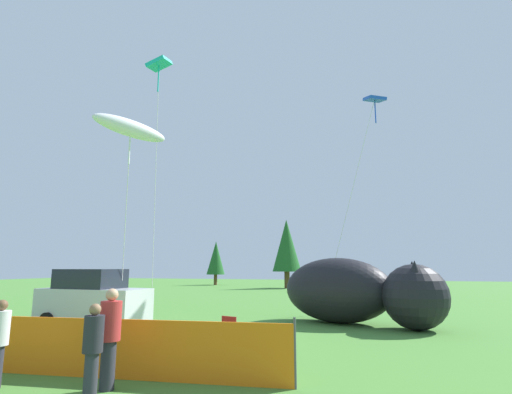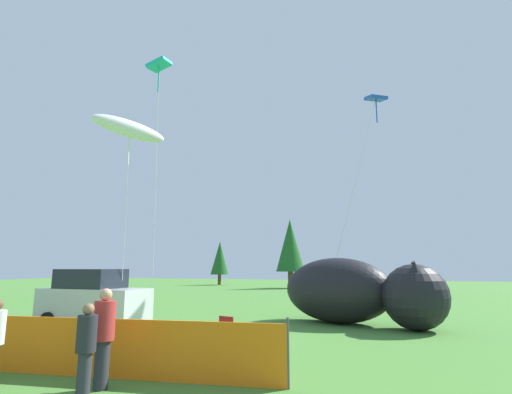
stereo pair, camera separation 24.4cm
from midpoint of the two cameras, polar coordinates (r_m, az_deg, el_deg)
name	(u,v)px [view 1 (the left image)]	position (r m, az deg, el deg)	size (l,w,h in m)	color
ground_plane	(181,340)	(13.30, -11.22, -19.43)	(120.00, 120.00, 0.00)	#477F33
parked_car	(93,299)	(16.46, -22.68, -13.33)	(4.14, 2.02, 2.15)	#B7BCC1
folding_chair	(232,330)	(11.69, -4.09, -18.41)	(0.64, 0.64, 0.88)	maroon
inflatable_cat	(356,293)	(16.68, 13.64, -13.23)	(6.71, 4.39, 2.60)	black
safety_fence	(62,346)	(9.87, -26.62, -18.54)	(9.77, 1.12, 1.28)	orange
spectator_in_black_shirt	(110,334)	(8.41, -20.99, -17.76)	(0.40, 0.40, 1.82)	#2D2D38
spectator_in_white_shirt	(93,346)	(8.02, -23.14, -18.97)	(0.35, 0.35, 1.58)	#2D2D38
kite_teal_diamond	(159,70)	(18.91, -14.08, 17.20)	(0.96, 1.36, 11.34)	silver
kite_white_ghost	(131,129)	(14.98, -17.94, 9.24)	(2.47, 3.50, 7.52)	silver
kite_blue_box	(374,104)	(21.84, 16.13, 12.65)	(3.57, 1.23, 10.96)	silver
horizon_tree_east	(216,258)	(51.73, -5.90, -8.67)	(2.29, 2.29, 5.47)	brown
horizon_tree_west	(287,246)	(43.80, 4.23, -6.93)	(3.09, 3.09, 7.38)	brown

